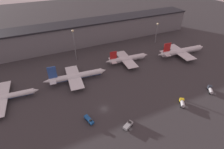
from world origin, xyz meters
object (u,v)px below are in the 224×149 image
at_px(airplane_1, 76,76).
at_px(service_vehicle_3, 211,90).
at_px(airplane_2, 127,59).
at_px(airplane_0, 3,97).
at_px(service_vehicle_0, 89,120).
at_px(service_vehicle_1, 128,125).
at_px(airplane_3, 181,51).
at_px(service_vehicle_4, 182,103).

height_order(airplane_1, service_vehicle_3, airplane_1).
height_order(airplane_2, service_vehicle_3, airplane_2).
relative_size(airplane_0, service_vehicle_0, 5.52).
bearing_deg(airplane_0, airplane_1, 7.56).
height_order(airplane_2, service_vehicle_1, airplane_2).
xyz_separation_m(service_vehicle_0, service_vehicle_3, (76.53, -9.15, 0.39)).
bearing_deg(service_vehicle_0, airplane_1, 159.97).
distance_m(airplane_2, service_vehicle_3, 61.35).
relative_size(airplane_3, service_vehicle_4, 7.37).
relative_size(airplane_2, service_vehicle_1, 5.78).
bearing_deg(service_vehicle_4, service_vehicle_3, -51.55).
bearing_deg(airplane_1, service_vehicle_0, -90.71).
distance_m(airplane_2, service_vehicle_4, 55.52).
bearing_deg(service_vehicle_3, airplane_3, 15.61).
bearing_deg(service_vehicle_3, airplane_1, 94.20).
bearing_deg(service_vehicle_3, airplane_2, 65.98).
bearing_deg(service_vehicle_1, service_vehicle_4, -25.43).
distance_m(airplane_3, service_vehicle_3, 48.16).
distance_m(airplane_1, service_vehicle_3, 86.77).
xyz_separation_m(airplane_1, airplane_2, (43.19, 6.75, -0.08)).
relative_size(airplane_2, service_vehicle_3, 5.83).
bearing_deg(service_vehicle_0, airplane_0, -146.03).
relative_size(airplane_3, service_vehicle_1, 7.35).
xyz_separation_m(airplane_0, service_vehicle_3, (116.83, -44.59, -1.22)).
bearing_deg(service_vehicle_4, airplane_0, 98.06).
distance_m(service_vehicle_0, service_vehicle_1, 20.10).
height_order(airplane_1, service_vehicle_1, airplane_1).
height_order(airplane_1, service_vehicle_4, airplane_1).
bearing_deg(airplane_2, service_vehicle_0, -131.81).
bearing_deg(service_vehicle_3, service_vehicle_4, 130.71).
xyz_separation_m(service_vehicle_1, service_vehicle_4, (35.61, 0.64, 0.34)).
bearing_deg(airplane_3, airplane_0, -175.28).
relative_size(service_vehicle_0, service_vehicle_3, 1.12).
xyz_separation_m(airplane_2, airplane_3, (47.27, -8.76, 0.50)).
height_order(service_vehicle_3, service_vehicle_4, service_vehicle_3).
height_order(airplane_0, airplane_3, airplane_3).
xyz_separation_m(airplane_1, service_vehicle_3, (73.02, -46.84, -1.76)).
distance_m(airplane_0, airplane_2, 87.47).
relative_size(airplane_2, airplane_3, 0.79).
xyz_separation_m(airplane_2, service_vehicle_0, (-46.71, -44.44, -2.08)).
relative_size(service_vehicle_1, service_vehicle_4, 1.00).
bearing_deg(airplane_2, service_vehicle_3, -56.29).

